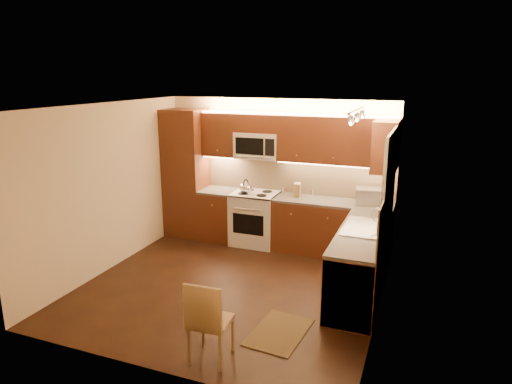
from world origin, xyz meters
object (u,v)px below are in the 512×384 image
at_px(microwave, 258,145).
at_px(knife_block, 297,190).
at_px(soap_bottle, 385,218).
at_px(kettle, 245,186).
at_px(dining_chair, 210,319).
at_px(toaster_oven, 369,196).
at_px(sink, 364,222).
at_px(stove, 255,218).

distance_m(microwave, knife_block, 1.01).
xyz_separation_m(knife_block, soap_bottle, (1.52, -0.98, -0.02)).
distance_m(kettle, dining_chair, 3.38).
xyz_separation_m(microwave, knife_block, (0.72, -0.04, -0.71)).
bearing_deg(toaster_oven, sink, -94.65).
distance_m(toaster_oven, soap_bottle, 1.03).
distance_m(stove, kettle, 0.61).
relative_size(microwave, dining_chair, 0.84).
relative_size(stove, toaster_oven, 2.20).
bearing_deg(soap_bottle, microwave, 141.47).
height_order(toaster_oven, knife_block, toaster_oven).
height_order(stove, soap_bottle, soap_bottle).
xyz_separation_m(kettle, toaster_oven, (2.05, 0.18, -0.02)).
distance_m(knife_block, soap_bottle, 1.81).
height_order(soap_bottle, dining_chair, soap_bottle).
xyz_separation_m(sink, knife_block, (-1.28, 1.22, 0.04)).
xyz_separation_m(sink, dining_chair, (-1.22, -2.16, -0.52)).
xyz_separation_m(sink, soap_bottle, (0.24, 0.24, 0.02)).
bearing_deg(dining_chair, stove, 100.07).
bearing_deg(toaster_oven, stove, 173.74).
bearing_deg(sink, soap_bottle, 45.23).
xyz_separation_m(toaster_oven, soap_bottle, (0.33, -0.97, -0.03)).
height_order(sink, kettle, kettle).
relative_size(stove, soap_bottle, 5.05).
height_order(stove, sink, sink).
relative_size(sink, toaster_oven, 2.06).
distance_m(kettle, soap_bottle, 2.51).
bearing_deg(stove, sink, -29.36).
bearing_deg(knife_block, kettle, -174.77).
relative_size(sink, knife_block, 3.77).
bearing_deg(stove, knife_block, 7.80).
distance_m(soap_bottle, dining_chair, 2.86).
relative_size(stove, sink, 1.07).
height_order(sink, toaster_oven, toaster_oven).
relative_size(kettle, knife_block, 1.09).
xyz_separation_m(sink, kettle, (-2.14, 1.04, 0.07)).
xyz_separation_m(stove, kettle, (-0.14, -0.09, 0.58)).
xyz_separation_m(stove, sink, (2.00, -1.12, 0.52)).
relative_size(toaster_oven, knife_block, 1.83).
relative_size(kettle, dining_chair, 0.27).
bearing_deg(microwave, sink, -32.21).
height_order(stove, knife_block, knife_block).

